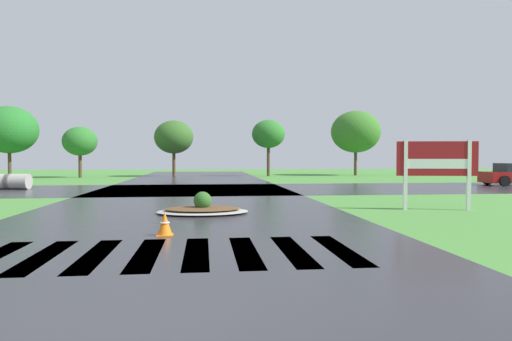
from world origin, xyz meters
name	(u,v)px	position (x,y,z in m)	size (l,w,h in m)	color
asphalt_roadway	(185,213)	(0.00, 10.00, 0.00)	(10.18, 80.00, 0.01)	#2B2B30
asphalt_cross_road	(193,189)	(0.00, 20.53, 0.00)	(90.00, 9.16, 0.01)	#2B2B30
crosswalk_stripes	(172,253)	(0.00, 3.95, 0.00)	(6.75, 2.98, 0.01)	white
estate_billboard	(437,162)	(8.26, 9.97, 1.58)	(2.59, 0.57, 2.33)	white
median_island	(203,209)	(0.54, 9.91, 0.14)	(2.85, 2.02, 0.68)	#9E9B93
drainage_pipe_stack	(9,182)	(-9.92, 21.78, 0.42)	(2.29, 1.12, 0.84)	#9E9B93
traffic_cone	(165,224)	(-0.29, 5.88, 0.26)	(0.36, 0.36, 0.54)	orange
background_treeline	(186,133)	(-0.98, 37.04, 3.88)	(35.21, 5.74, 6.08)	#4C3823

